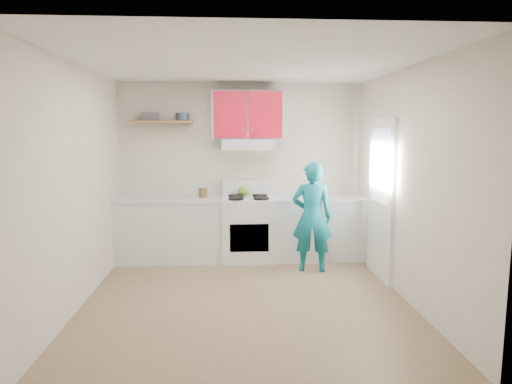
{
  "coord_description": "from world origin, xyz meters",
  "views": [
    {
      "loc": [
        -0.18,
        -4.82,
        1.9
      ],
      "look_at": [
        0.15,
        0.55,
        1.15
      ],
      "focal_mm": 31.11,
      "sensor_mm": 36.0,
      "label": 1
    }
  ],
  "objects": [
    {
      "name": "right_wall",
      "position": [
        1.8,
        0.0,
        1.3
      ],
      "size": [
        0.04,
        3.8,
        2.6
      ],
      "primitive_type": "cube",
      "color": "beige",
      "rests_on": "floor"
    },
    {
      "name": "ceiling",
      "position": [
        0.0,
        0.0,
        2.6
      ],
      "size": [
        3.6,
        3.8,
        0.04
      ],
      "primitive_type": "cube",
      "color": "white",
      "rests_on": "floor"
    },
    {
      "name": "back_wall",
      "position": [
        0.0,
        1.9,
        1.3
      ],
      "size": [
        3.6,
        0.04,
        2.6
      ],
      "primitive_type": "cube",
      "color": "beige",
      "rests_on": "floor"
    },
    {
      "name": "front_wall",
      "position": [
        0.0,
        -1.9,
        1.3
      ],
      "size": [
        3.6,
        0.04,
        2.6
      ],
      "primitive_type": "cube",
      "color": "beige",
      "rests_on": "floor"
    },
    {
      "name": "range_hood",
      "position": [
        0.1,
        1.68,
        1.7
      ],
      "size": [
        0.76,
        0.44,
        0.15
      ],
      "primitive_type": "cube",
      "color": "silver",
      "rests_on": "back_wall"
    },
    {
      "name": "person",
      "position": [
        0.93,
        0.99,
        0.75
      ],
      "size": [
        0.6,
        0.45,
        1.49
      ],
      "primitive_type": "imported",
      "rotation": [
        0.0,
        0.0,
        2.96
      ],
      "color": "#0E7381",
      "rests_on": "floor"
    },
    {
      "name": "silicone_mat",
      "position": [
        1.35,
        1.55,
        0.9
      ],
      "size": [
        0.32,
        0.29,
        0.01
      ],
      "primitive_type": "cube",
      "rotation": [
        0.0,
        0.0,
        -0.3
      ],
      "color": "red",
      "rests_on": "counter_right"
    },
    {
      "name": "left_wall",
      "position": [
        -1.8,
        0.0,
        1.3
      ],
      "size": [
        0.04,
        3.8,
        2.6
      ],
      "primitive_type": "cube",
      "color": "beige",
      "rests_on": "floor"
    },
    {
      "name": "tin",
      "position": [
        -0.85,
        1.79,
        2.09
      ],
      "size": [
        0.23,
        0.23,
        0.11
      ],
      "primitive_type": "cylinder",
      "rotation": [
        0.0,
        0.0,
        -0.27
      ],
      "color": "#333D4C",
      "rests_on": "shelf"
    },
    {
      "name": "counter_right",
      "position": [
        1.14,
        1.6,
        0.45
      ],
      "size": [
        1.32,
        0.6,
        0.9
      ],
      "primitive_type": "cube",
      "color": "silver",
      "rests_on": "floor"
    },
    {
      "name": "books",
      "position": [
        -1.3,
        1.75,
        2.1
      ],
      "size": [
        0.26,
        0.21,
        0.12
      ],
      "primitive_type": "cube",
      "rotation": [
        0.0,
        0.0,
        0.2
      ],
      "color": "#473E43",
      "rests_on": "shelf"
    },
    {
      "name": "stove",
      "position": [
        0.1,
        1.57,
        0.46
      ],
      "size": [
        0.76,
        0.65,
        0.92
      ],
      "primitive_type": "cube",
      "color": "white",
      "rests_on": "floor"
    },
    {
      "name": "door_glass",
      "position": [
        1.75,
        0.7,
        1.45
      ],
      "size": [
        0.01,
        0.55,
        0.95
      ],
      "primitive_type": "cube",
      "color": "white",
      "rests_on": "door"
    },
    {
      "name": "upper_cabinets",
      "position": [
        0.1,
        1.73,
        2.12
      ],
      "size": [
        1.02,
        0.33,
        0.7
      ],
      "primitive_type": "cube",
      "color": "#B00F22",
      "rests_on": "back_wall"
    },
    {
      "name": "door",
      "position": [
        1.78,
        0.7,
        1.02
      ],
      "size": [
        0.05,
        0.85,
        2.05
      ],
      "primitive_type": "cube",
      "color": "white",
      "rests_on": "floor"
    },
    {
      "name": "counter_left",
      "position": [
        -1.04,
        1.6,
        0.45
      ],
      "size": [
        1.52,
        0.6,
        0.9
      ],
      "primitive_type": "cube",
      "color": "silver",
      "rests_on": "floor"
    },
    {
      "name": "shelf",
      "position": [
        -1.15,
        1.75,
        2.02
      ],
      "size": [
        0.9,
        0.3,
        0.04
      ],
      "primitive_type": "cube",
      "color": "brown",
      "rests_on": "back_wall"
    },
    {
      "name": "crock",
      "position": [
        -0.56,
        1.67,
        0.98
      ],
      "size": [
        0.15,
        0.15,
        0.16
      ],
      "primitive_type": "cylinder",
      "rotation": [
        0.0,
        0.0,
        -0.13
      ],
      "color": "#4B3A21",
      "rests_on": "counter_left"
    },
    {
      "name": "kettle",
      "position": [
        0.04,
        1.79,
        0.99
      ],
      "size": [
        0.21,
        0.21,
        0.15
      ],
      "primitive_type": "ellipsoid",
      "rotation": [
        0.0,
        0.0,
        -0.28
      ],
      "color": "olive",
      "rests_on": "stove"
    },
    {
      "name": "cutting_board",
      "position": [
        0.79,
        1.63,
        0.91
      ],
      "size": [
        0.36,
        0.28,
        0.02
      ],
      "primitive_type": "cube",
      "rotation": [
        0.0,
        0.0,
        -0.11
      ],
      "color": "olive",
      "rests_on": "counter_right"
    },
    {
      "name": "floor",
      "position": [
        0.0,
        0.0,
        0.0
      ],
      "size": [
        3.8,
        3.8,
        0.0
      ],
      "primitive_type": "plane",
      "color": "brown",
      "rests_on": "ground"
    }
  ]
}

